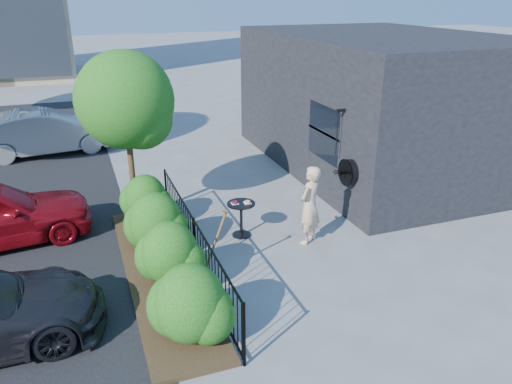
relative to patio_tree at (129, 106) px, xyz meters
name	(u,v)px	position (x,y,z in m)	size (l,w,h in m)	color
ground	(266,255)	(2.24, -2.76, -2.76)	(120.00, 120.00, 0.00)	gray
shop_building	(379,101)	(7.73, 1.74, -0.76)	(6.22, 9.00, 4.00)	black
fence	(195,243)	(0.74, -2.76, -2.20)	(0.05, 6.05, 1.10)	black
planting_bed	(161,272)	(0.04, -2.76, -2.72)	(1.30, 6.00, 0.08)	#382616
shrubs	(163,239)	(0.14, -2.66, -2.06)	(1.10, 5.60, 1.24)	#1B5012
patio_tree	(129,106)	(0.00, 0.00, 0.00)	(2.20, 2.20, 3.94)	#3F2B19
cafe_table	(241,213)	(2.05, -1.72, -2.21)	(0.63, 0.63, 0.85)	black
woman	(310,205)	(3.34, -2.52, -1.88)	(0.64, 0.42, 1.76)	#DEB290
shovel	(213,250)	(0.98, -3.26, -2.14)	(0.51, 0.18, 1.42)	brown
car_silver	(46,132)	(-2.15, 6.37, -2.01)	(1.59, 4.55, 1.50)	#A5A4A9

